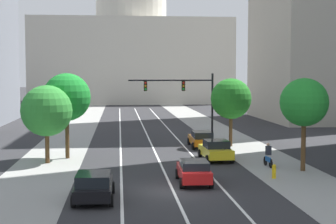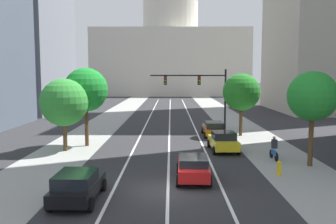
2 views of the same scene
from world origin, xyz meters
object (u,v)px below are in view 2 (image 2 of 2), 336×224
(street_tree_mid_right, at_px, (313,96))
(street_tree_mid_left, at_px, (86,90))
(capitol_building, at_px, (170,45))
(cyclist, at_px, (274,148))
(car_red, at_px, (193,167))
(car_orange, at_px, (213,128))
(street_tree_near_right, at_px, (241,92))
(car_yellow, at_px, (223,141))
(street_tree_near_left, at_px, (64,103))
(traffic_signal_mast, at_px, (201,87))
(car_black, at_px, (78,185))
(fire_hydrant, at_px, (279,168))

(street_tree_mid_right, relative_size, street_tree_mid_left, 0.95)
(capitol_building, height_order, cyclist, capitol_building)
(car_red, height_order, car_orange, car_orange)
(capitol_building, distance_m, street_tree_mid_left, 81.72)
(capitol_building, xyz_separation_m, street_tree_near_right, (7.15, -75.42, -10.62))
(car_red, distance_m, car_yellow, 8.61)
(street_tree_near_left, bearing_deg, car_orange, 28.96)
(street_tree_mid_left, height_order, street_tree_near_left, street_tree_mid_left)
(street_tree_mid_left, bearing_deg, traffic_signal_mast, 40.34)
(capitol_building, relative_size, car_red, 10.98)
(car_yellow, relative_size, car_black, 1.00)
(car_black, relative_size, street_tree_mid_left, 0.64)
(cyclist, distance_m, street_tree_near_left, 16.45)
(fire_hydrant, bearing_deg, traffic_signal_mast, 100.19)
(capitol_building, bearing_deg, street_tree_mid_left, -95.00)
(car_black, bearing_deg, capitol_building, -1.82)
(car_yellow, bearing_deg, fire_hydrant, -163.92)
(traffic_signal_mast, bearing_deg, cyclist, -73.89)
(capitol_building, bearing_deg, fire_hydrant, -85.72)
(car_red, bearing_deg, car_yellow, -18.20)
(car_red, height_order, car_black, car_black)
(street_tree_near_right, bearing_deg, car_red, -110.23)
(car_orange, xyz_separation_m, cyclist, (3.20, -10.06, 0.06))
(car_yellow, bearing_deg, street_tree_mid_right, -135.44)
(capitol_building, bearing_deg, street_tree_near_right, -84.58)
(street_tree_mid_right, distance_m, street_tree_near_right, 12.38)
(cyclist, bearing_deg, traffic_signal_mast, 11.80)
(car_black, distance_m, street_tree_mid_left, 14.56)
(car_yellow, distance_m, car_orange, 6.96)
(traffic_signal_mast, xyz_separation_m, cyclist, (4.06, -14.07, -3.87))
(car_red, relative_size, traffic_signal_mast, 0.49)
(street_tree_mid_right, relative_size, street_tree_near_left, 1.09)
(car_black, relative_size, street_tree_mid_right, 0.68)
(car_black, relative_size, street_tree_near_right, 0.69)
(capitol_building, xyz_separation_m, fire_hydrant, (6.73, -89.89, -14.51))
(fire_hydrant, bearing_deg, car_yellow, 108.54)
(capitol_building, xyz_separation_m, car_yellow, (4.35, -82.79, -14.17))
(car_red, distance_m, street_tree_near_right, 16.88)
(traffic_signal_mast, xyz_separation_m, fire_hydrant, (3.25, -18.07, -4.25))
(car_yellow, relative_size, street_tree_near_right, 0.69)
(fire_hydrant, bearing_deg, street_tree_mid_right, 40.08)
(car_yellow, relative_size, street_tree_mid_left, 0.64)
(capitol_building, relative_size, street_tree_near_left, 7.76)
(car_yellow, relative_size, street_tree_near_left, 0.74)
(car_red, xyz_separation_m, cyclist, (6.10, 5.01, 0.08))
(car_yellow, height_order, street_tree_mid_right, street_tree_mid_right)
(car_yellow, distance_m, fire_hydrant, 7.49)
(cyclist, bearing_deg, street_tree_near_left, 74.86)
(cyclist, xyz_separation_m, street_tree_near_right, (-0.40, 10.47, 3.51))
(car_orange, relative_size, street_tree_mid_right, 0.73)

